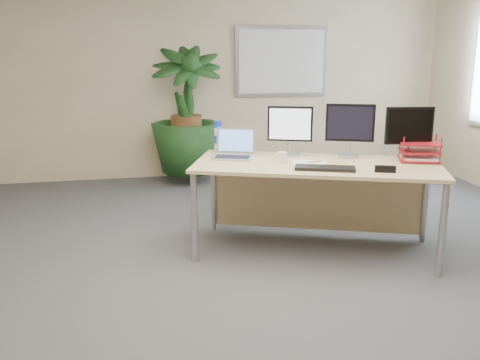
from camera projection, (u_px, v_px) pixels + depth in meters
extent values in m
plane|color=#454549|center=(268.00, 308.00, 3.73)|extent=(8.00, 8.00, 0.00)
cube|color=#CAB48E|center=(195.00, 77.00, 7.19)|extent=(7.00, 0.04, 2.70)
cube|color=#AFAEB3|center=(281.00, 62.00, 7.35)|extent=(1.30, 0.03, 0.95)
cube|color=silver|center=(282.00, 62.00, 7.33)|extent=(1.20, 0.01, 0.85)
cube|color=tan|center=(317.00, 165.00, 4.57)|extent=(2.26, 1.56, 0.03)
cube|color=tan|center=(316.00, 197.00, 5.06)|extent=(1.86, 0.72, 0.65)
cylinder|color=#AAAAAF|center=(194.00, 218.00, 4.45)|extent=(0.05, 0.05, 0.77)
cylinder|color=#AAAAAF|center=(443.00, 230.00, 4.15)|extent=(0.05, 0.05, 0.77)
cylinder|color=#AAAAAF|center=(213.00, 193.00, 5.19)|extent=(0.05, 0.05, 0.77)
cylinder|color=#AAAAAF|center=(425.00, 202.00, 4.89)|extent=(0.05, 0.05, 0.77)
imported|color=#133615|center=(187.00, 127.00, 6.88)|extent=(0.87, 0.87, 1.50)
cylinder|color=#AAAAAF|center=(289.00, 155.00, 4.87)|extent=(0.18, 0.18, 0.02)
cylinder|color=#AAAAAF|center=(290.00, 148.00, 4.85)|extent=(0.04, 0.04, 0.11)
cube|color=black|center=(290.00, 124.00, 4.80)|extent=(0.39, 0.18, 0.31)
cube|color=silver|center=(290.00, 124.00, 4.78)|extent=(0.35, 0.13, 0.28)
cylinder|color=#AAAAAF|center=(348.00, 156.00, 4.81)|extent=(0.19, 0.19, 0.02)
cylinder|color=#AAAAAF|center=(349.00, 149.00, 4.79)|extent=(0.04, 0.04, 0.12)
cube|color=black|center=(350.00, 123.00, 4.73)|extent=(0.41, 0.19, 0.33)
cube|color=black|center=(350.00, 123.00, 4.71)|extent=(0.37, 0.14, 0.29)
cylinder|color=#AAAAAF|center=(407.00, 159.00, 4.70)|extent=(0.19, 0.19, 0.02)
cylinder|color=#AAAAAF|center=(407.00, 151.00, 4.68)|extent=(0.04, 0.04, 0.11)
cube|color=black|center=(409.00, 126.00, 4.62)|extent=(0.42, 0.09, 0.32)
cube|color=black|center=(410.00, 126.00, 4.60)|extent=(0.38, 0.05, 0.28)
cube|color=#B7B6BB|center=(233.00, 158.00, 4.75)|extent=(0.42, 0.36, 0.02)
cube|color=black|center=(233.00, 157.00, 4.74)|extent=(0.34, 0.26, 0.00)
cube|color=#B7B6BB|center=(236.00, 140.00, 4.87)|extent=(0.35, 0.18, 0.23)
cube|color=#5B91EA|center=(236.00, 140.00, 4.86)|extent=(0.31, 0.15, 0.19)
cube|color=black|center=(325.00, 168.00, 4.33)|extent=(0.51, 0.32, 0.03)
cylinder|color=silver|center=(282.00, 157.00, 4.57)|extent=(0.08, 0.08, 0.09)
torus|color=silver|center=(277.00, 158.00, 4.56)|extent=(0.07, 0.03, 0.06)
cube|color=white|center=(309.00, 163.00, 4.54)|extent=(0.35, 0.31, 0.01)
cylinder|color=#D14A17|center=(315.00, 162.00, 4.55)|extent=(0.13, 0.03, 0.01)
cylinder|color=yellow|center=(339.00, 165.00, 4.47)|extent=(0.11, 0.06, 0.02)
cylinder|color=silver|center=(218.00, 140.00, 5.00)|extent=(0.07, 0.07, 0.23)
cylinder|color=#193BC0|center=(218.00, 124.00, 4.96)|extent=(0.07, 0.07, 0.06)
cylinder|color=#193BC0|center=(218.00, 139.00, 5.00)|extent=(0.08, 0.08, 0.07)
cube|color=maroon|center=(419.00, 159.00, 4.64)|extent=(0.40, 0.35, 0.02)
cube|color=maroon|center=(419.00, 151.00, 4.63)|extent=(0.40, 0.35, 0.02)
cube|color=maroon|center=(420.00, 143.00, 4.61)|extent=(0.40, 0.35, 0.02)
cube|color=white|center=(419.00, 158.00, 4.64)|extent=(0.36, 0.32, 0.02)
cube|color=black|center=(385.00, 169.00, 4.24)|extent=(0.17, 0.10, 0.05)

